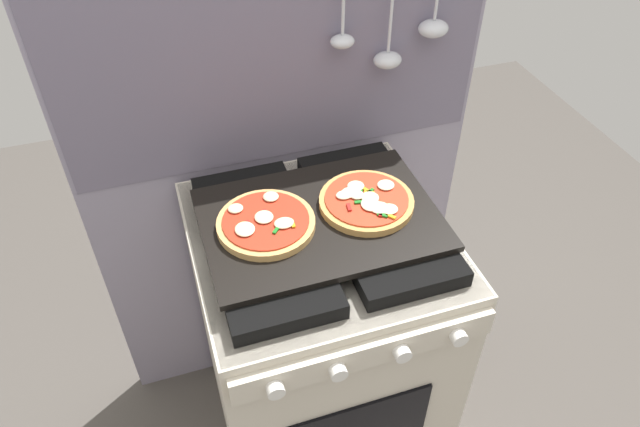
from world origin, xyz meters
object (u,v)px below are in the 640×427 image
(stove, at_px, (320,339))
(pizza_right, at_px, (367,201))
(baking_tray, at_px, (320,219))
(pizza_left, at_px, (266,223))

(stove, relative_size, pizza_right, 4.05)
(stove, distance_m, baking_tray, 0.46)
(stove, xyz_separation_m, baking_tray, (0.00, 0.00, 0.46))
(pizza_right, bearing_deg, pizza_left, 179.60)
(stove, height_order, pizza_right, pizza_right)
(pizza_left, bearing_deg, pizza_right, -0.40)
(stove, relative_size, pizza_left, 4.05)
(stove, height_order, pizza_left, pizza_left)
(baking_tray, bearing_deg, pizza_left, 176.91)
(stove, bearing_deg, baking_tray, 90.00)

